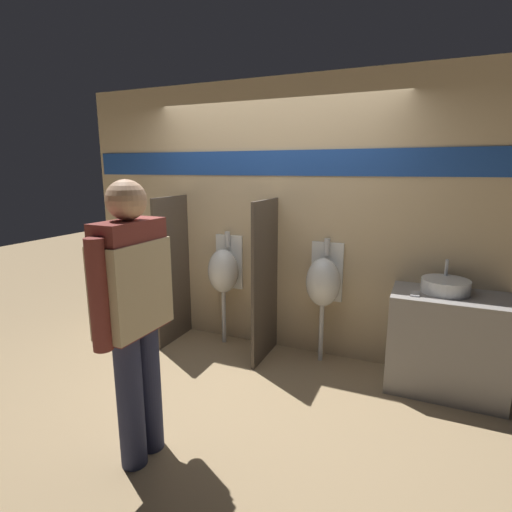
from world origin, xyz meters
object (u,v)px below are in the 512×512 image
toilet (136,306)px  urinal_near_counter (224,271)px  cell_phone (415,294)px  urinal_far (323,282)px  sink_basin (445,286)px  person_in_vest (134,305)px

toilet → urinal_near_counter: bearing=7.9°
cell_phone → urinal_near_counter: (-1.89, 0.23, -0.06)m
urinal_far → toilet: size_ratio=1.40×
cell_phone → urinal_near_counter: urinal_near_counter is taller
cell_phone → urinal_far: (-0.82, 0.23, -0.06)m
sink_basin → urinal_near_counter: size_ratio=0.32×
urinal_far → sink_basin: bearing=-3.8°
person_in_vest → toilet: bearing=41.9°
urinal_far → person_in_vest: size_ratio=0.67×
urinal_far → person_in_vest: bearing=-112.3°
urinal_near_counter → person_in_vest: size_ratio=0.67×
cell_phone → person_in_vest: 2.20m
cell_phone → toilet: 3.01m
urinal_far → cell_phone: bearing=-15.8°
cell_phone → urinal_far: size_ratio=0.12×
sink_basin → cell_phone: (-0.22, -0.16, -0.05)m
toilet → person_in_vest: bearing=-49.4°
cell_phone → toilet: toilet is taller
toilet → person_in_vest: 2.28m
cell_phone → urinal_near_counter: size_ratio=0.12×
urinal_far → toilet: bearing=-176.0°
toilet → urinal_far: bearing=4.0°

